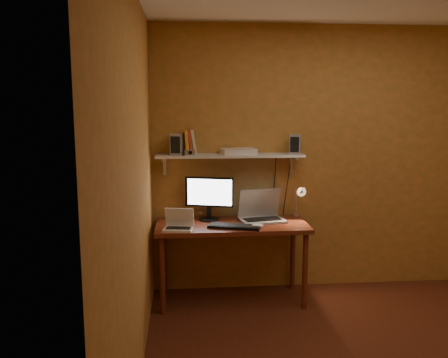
{
  "coord_description": "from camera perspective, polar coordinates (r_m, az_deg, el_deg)",
  "views": [
    {
      "loc": [
        -1.4,
        -2.96,
        1.85
      ],
      "look_at": [
        -1.03,
        1.18,
        1.19
      ],
      "focal_mm": 38.0,
      "sensor_mm": 36.0,
      "label": 1
    }
  ],
  "objects": [
    {
      "name": "room",
      "position": [
        3.32,
        19.91,
        -1.02
      ],
      "size": [
        3.44,
        3.24,
        2.64
      ],
      "color": "#522215",
      "rests_on": "ground"
    },
    {
      "name": "desk",
      "position": [
        4.43,
        0.94,
        -6.44
      ],
      "size": [
        1.4,
        0.6,
        0.75
      ],
      "color": "maroon",
      "rests_on": "ground"
    },
    {
      "name": "wall_shelf",
      "position": [
        4.49,
        0.71,
        2.8
      ],
      "size": [
        1.4,
        0.25,
        0.21
      ],
      "color": "silver",
      "rests_on": "room"
    },
    {
      "name": "monitor",
      "position": [
        4.48,
        -1.81,
        -2.07
      ],
      "size": [
        0.45,
        0.24,
        0.41
      ],
      "rotation": [
        0.0,
        0.0,
        -0.26
      ],
      "color": "black",
      "rests_on": "desk"
    },
    {
      "name": "laptop",
      "position": [
        4.53,
        4.46,
        -4.01
      ],
      "size": [
        0.45,
        0.36,
        0.3
      ],
      "rotation": [
        0.0,
        0.0,
        0.18
      ],
      "color": "gray",
      "rests_on": "desk"
    },
    {
      "name": "netbook",
      "position": [
        4.21,
        -5.45,
        -5.36
      ],
      "size": [
        0.28,
        0.23,
        0.19
      ],
      "rotation": [
        0.0,
        0.0,
        -0.19
      ],
      "color": "white",
      "rests_on": "desk"
    },
    {
      "name": "keyboard",
      "position": [
        4.26,
        1.27,
        -5.73
      ],
      "size": [
        0.49,
        0.29,
        0.02
      ],
      "primitive_type": "cube",
      "rotation": [
        0.0,
        0.0,
        -0.31
      ],
      "color": "black",
      "rests_on": "desk"
    },
    {
      "name": "mouse",
      "position": [
        4.25,
        4.02,
        -5.65
      ],
      "size": [
        0.11,
        0.07,
        0.04
      ],
      "primitive_type": "ellipsoid",
      "rotation": [
        0.0,
        0.0,
        0.01
      ],
      "color": "white",
      "rests_on": "desk"
    },
    {
      "name": "desk_lamp",
      "position": [
        4.6,
        9.0,
        -2.21
      ],
      "size": [
        0.09,
        0.23,
        0.38
      ],
      "color": "silver",
      "rests_on": "desk"
    },
    {
      "name": "speaker_left",
      "position": [
        4.44,
        -5.67,
        4.17
      ],
      "size": [
        0.13,
        0.13,
        0.2
      ],
      "primitive_type": "cube",
      "rotation": [
        0.0,
        0.0,
        -0.26
      ],
      "color": "gray",
      "rests_on": "wall_shelf"
    },
    {
      "name": "speaker_right",
      "position": [
        4.58,
        8.55,
        4.18
      ],
      "size": [
        0.13,
        0.13,
        0.18
      ],
      "primitive_type": "cube",
      "rotation": [
        0.0,
        0.0,
        -0.32
      ],
      "color": "gray",
      "rests_on": "wall_shelf"
    },
    {
      "name": "books",
      "position": [
        4.46,
        -4.12,
        4.43
      ],
      "size": [
        0.12,
        0.16,
        0.23
      ],
      "color": "gold",
      "rests_on": "wall_shelf"
    },
    {
      "name": "shelf_camera",
      "position": [
        4.38,
        -4.14,
        3.21
      ],
      "size": [
        0.1,
        0.06,
        0.06
      ],
      "color": "silver",
      "rests_on": "wall_shelf"
    },
    {
      "name": "router",
      "position": [
        4.5,
        1.73,
        3.36
      ],
      "size": [
        0.35,
        0.26,
        0.05
      ],
      "primitive_type": "cube",
      "rotation": [
        0.0,
        0.0,
        0.16
      ],
      "color": "white",
      "rests_on": "wall_shelf"
    }
  ]
}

